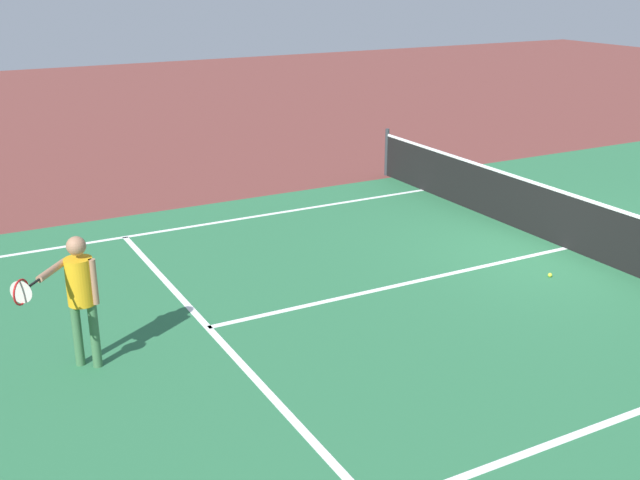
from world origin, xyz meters
The scene contains 8 objects.
ground_plane centered at (0.00, 0.00, 0.00)m, with size 60.00×60.00×0.00m, color brown.
court_surface_inbounds centered at (0.00, 0.00, 0.00)m, with size 10.62×24.40×0.00m, color #2D7247.
line_sideline_left centered at (-4.11, -5.95, 0.00)m, with size 0.10×11.89×0.01m, color white.
line_service_near centered at (0.00, -6.40, 0.00)m, with size 8.22×0.10×0.01m, color white.
line_center_service centered at (0.00, -3.20, 0.00)m, with size 0.10×6.40×0.01m, color white.
net centered at (0.00, 0.00, 0.49)m, with size 11.18×0.09×1.07m.
player_near centered at (0.31, -8.03, 1.01)m, with size 0.86×0.97×1.62m.
tennis_ball_near_net centered at (0.83, -1.17, 0.03)m, with size 0.07×0.07×0.07m, color #CCE033.
Camera 1 is at (8.76, -9.47, 4.46)m, focal length 43.25 mm.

